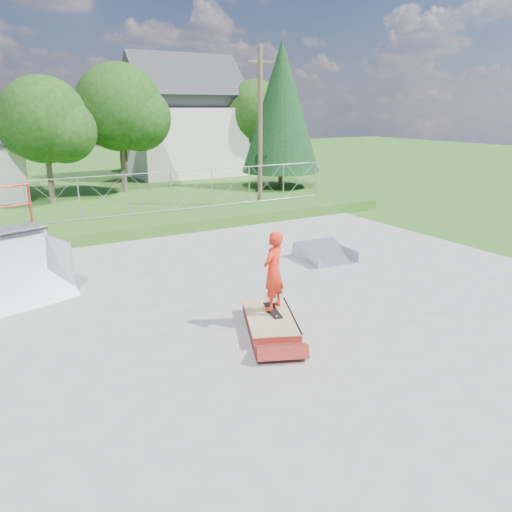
{
  "coord_description": "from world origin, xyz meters",
  "views": [
    {
      "loc": [
        -5.84,
        -10.68,
        4.99
      ],
      "look_at": [
        0.7,
        0.64,
        1.1
      ],
      "focal_mm": 35.0,
      "sensor_mm": 36.0,
      "label": 1
    }
  ],
  "objects_px": {
    "quarter_pipe": "(2,249)",
    "flat_bank_ramp": "(326,253)",
    "skater": "(273,274)",
    "grind_box": "(270,322)"
  },
  "relations": [
    {
      "from": "quarter_pipe",
      "to": "skater",
      "type": "bearing_deg",
      "value": -59.79
    },
    {
      "from": "quarter_pipe",
      "to": "flat_bank_ramp",
      "type": "distance_m",
      "value": 9.83
    },
    {
      "from": "quarter_pipe",
      "to": "skater",
      "type": "height_order",
      "value": "quarter_pipe"
    },
    {
      "from": "flat_bank_ramp",
      "to": "grind_box",
      "type": "bearing_deg",
      "value": -136.67
    },
    {
      "from": "grind_box",
      "to": "quarter_pipe",
      "type": "bearing_deg",
      "value": 158.24
    },
    {
      "from": "grind_box",
      "to": "skater",
      "type": "height_order",
      "value": "skater"
    },
    {
      "from": "skater",
      "to": "flat_bank_ramp",
      "type": "bearing_deg",
      "value": -169.98
    },
    {
      "from": "grind_box",
      "to": "flat_bank_ramp",
      "type": "xyz_separation_m",
      "value": [
        4.53,
        3.73,
        0.08
      ]
    },
    {
      "from": "grind_box",
      "to": "quarter_pipe",
      "type": "xyz_separation_m",
      "value": [
        -5.14,
        5.06,
        1.29
      ]
    },
    {
      "from": "flat_bank_ramp",
      "to": "skater",
      "type": "relative_size",
      "value": 0.94
    }
  ]
}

